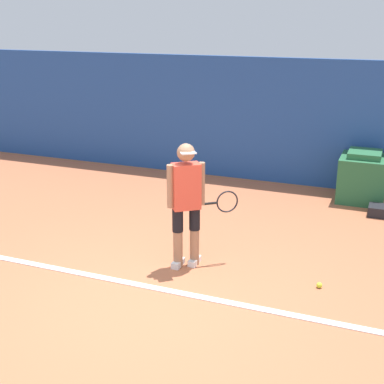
% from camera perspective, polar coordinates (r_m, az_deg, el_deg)
% --- Properties ---
extents(ground_plane, '(24.00, 24.00, 0.00)m').
position_cam_1_polar(ground_plane, '(6.16, -3.97, -11.60)').
color(ground_plane, '#B76642').
extents(back_wall, '(24.00, 0.10, 2.34)m').
position_cam_1_polar(back_wall, '(10.25, 8.04, 7.52)').
color(back_wall, '#234C99').
rests_on(back_wall, ground_plane).
extents(court_baseline, '(21.60, 0.10, 0.01)m').
position_cam_1_polar(court_baseline, '(6.37, -2.89, -10.41)').
color(court_baseline, white).
rests_on(court_baseline, ground_plane).
extents(tennis_player, '(0.75, 0.62, 1.61)m').
position_cam_1_polar(tennis_player, '(6.63, -0.54, -0.85)').
color(tennis_player, '#A37556').
rests_on(tennis_player, ground_plane).
extents(tennis_ball, '(0.07, 0.07, 0.07)m').
position_cam_1_polar(tennis_ball, '(6.59, 13.42, -9.64)').
color(tennis_ball, '#D1E533').
rests_on(tennis_ball, ground_plane).
extents(covered_chair, '(0.77, 0.83, 0.87)m').
position_cam_1_polar(covered_chair, '(9.67, 17.73, 1.53)').
color(covered_chair, '#28663D').
rests_on(covered_chair, ground_plane).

